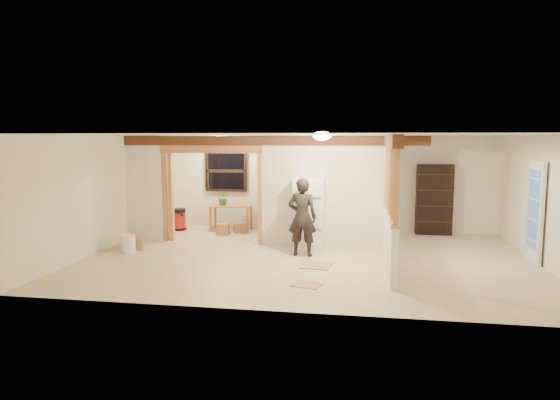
% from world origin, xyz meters
% --- Properties ---
extents(floor, '(9.00, 6.50, 0.01)m').
position_xyz_m(floor, '(0.00, 0.00, -0.01)').
color(floor, beige).
rests_on(floor, ground).
extents(ceiling, '(9.00, 6.50, 0.01)m').
position_xyz_m(ceiling, '(0.00, 0.00, 2.50)').
color(ceiling, white).
extents(wall_back, '(9.00, 0.01, 2.50)m').
position_xyz_m(wall_back, '(0.00, 3.25, 1.25)').
color(wall_back, silver).
rests_on(wall_back, floor).
extents(wall_front, '(9.00, 0.01, 2.50)m').
position_xyz_m(wall_front, '(0.00, -3.25, 1.25)').
color(wall_front, silver).
rests_on(wall_front, floor).
extents(wall_left, '(0.01, 6.50, 2.50)m').
position_xyz_m(wall_left, '(-4.50, 0.00, 1.25)').
color(wall_left, silver).
rests_on(wall_left, floor).
extents(wall_right, '(0.01, 6.50, 2.50)m').
position_xyz_m(wall_right, '(4.50, 0.00, 1.25)').
color(wall_right, silver).
rests_on(wall_right, floor).
extents(partition_left_stub, '(0.90, 0.12, 2.50)m').
position_xyz_m(partition_left_stub, '(-4.05, 1.20, 1.25)').
color(partition_left_stub, white).
rests_on(partition_left_stub, floor).
extents(partition_center, '(2.80, 0.12, 2.50)m').
position_xyz_m(partition_center, '(0.20, 1.20, 1.25)').
color(partition_center, white).
rests_on(partition_center, floor).
extents(doorway_frame, '(2.46, 0.14, 2.20)m').
position_xyz_m(doorway_frame, '(-2.40, 1.20, 1.10)').
color(doorway_frame, '#BC7F4F').
rests_on(doorway_frame, floor).
extents(header_beam_back, '(7.00, 0.18, 0.22)m').
position_xyz_m(header_beam_back, '(-1.00, 1.20, 2.38)').
color(header_beam_back, '#542E1C').
rests_on(header_beam_back, ceiling).
extents(header_beam_right, '(0.18, 3.30, 0.22)m').
position_xyz_m(header_beam_right, '(1.60, -0.40, 2.38)').
color(header_beam_right, '#542E1C').
rests_on(header_beam_right, ceiling).
extents(pony_wall, '(0.12, 3.20, 1.00)m').
position_xyz_m(pony_wall, '(1.60, -0.40, 0.50)').
color(pony_wall, white).
rests_on(pony_wall, floor).
extents(stud_partition, '(0.14, 3.20, 1.32)m').
position_xyz_m(stud_partition, '(1.60, -0.40, 1.66)').
color(stud_partition, '#BC7F4F').
rests_on(stud_partition, pony_wall).
extents(window_back, '(1.12, 0.10, 1.10)m').
position_xyz_m(window_back, '(-2.60, 3.17, 1.55)').
color(window_back, black).
rests_on(window_back, wall_back).
extents(french_door, '(0.12, 0.86, 2.00)m').
position_xyz_m(french_door, '(4.42, 0.40, 1.00)').
color(french_door, white).
rests_on(french_door, floor).
extents(ceiling_dome_main, '(0.36, 0.36, 0.16)m').
position_xyz_m(ceiling_dome_main, '(0.30, -0.50, 2.48)').
color(ceiling_dome_main, '#FFEABF').
rests_on(ceiling_dome_main, ceiling).
extents(ceiling_dome_util, '(0.32, 0.32, 0.14)m').
position_xyz_m(ceiling_dome_util, '(-2.50, 2.30, 2.48)').
color(ceiling_dome_util, '#FFEABF').
rests_on(ceiling_dome_util, ceiling).
extents(hanging_bulb, '(0.07, 0.07, 0.07)m').
position_xyz_m(hanging_bulb, '(-2.00, 1.60, 2.18)').
color(hanging_bulb, '#FFD88C').
rests_on(hanging_bulb, ceiling).
extents(refrigerator, '(0.66, 0.64, 1.61)m').
position_xyz_m(refrigerator, '(-0.07, 0.82, 0.80)').
color(refrigerator, white).
rests_on(refrigerator, floor).
extents(woman, '(0.61, 0.42, 1.63)m').
position_xyz_m(woman, '(-0.14, 0.16, 0.82)').
color(woman, '#2B2727').
rests_on(woman, floor).
extents(work_table, '(1.17, 0.75, 0.68)m').
position_xyz_m(work_table, '(-2.35, 2.73, 0.34)').
color(work_table, '#BC7F4F').
rests_on(work_table, floor).
extents(potted_plant, '(0.37, 0.33, 0.40)m').
position_xyz_m(potted_plant, '(-2.53, 2.64, 0.88)').
color(potted_plant, '#316027').
rests_on(potted_plant, work_table).
extents(shop_vac, '(0.48, 0.48, 0.58)m').
position_xyz_m(shop_vac, '(-3.77, 2.58, 0.29)').
color(shop_vac, maroon).
rests_on(shop_vac, floor).
extents(bookshelf, '(0.89, 0.30, 1.78)m').
position_xyz_m(bookshelf, '(2.87, 3.03, 0.89)').
color(bookshelf, black).
rests_on(bookshelf, floor).
extents(bucket, '(0.35, 0.35, 0.39)m').
position_xyz_m(bucket, '(-3.85, -0.17, 0.19)').
color(bucket, white).
rests_on(bucket, floor).
extents(box_util_a, '(0.32, 0.27, 0.27)m').
position_xyz_m(box_util_a, '(-2.02, 2.42, 0.13)').
color(box_util_a, '#98684A').
rests_on(box_util_a, floor).
extents(box_util_b, '(0.32, 0.32, 0.28)m').
position_xyz_m(box_util_b, '(-2.41, 2.12, 0.14)').
color(box_util_b, '#98684A').
rests_on(box_util_b, floor).
extents(box_front, '(0.39, 0.35, 0.26)m').
position_xyz_m(box_front, '(-3.84, 0.15, 0.13)').
color(box_front, '#98684A').
rests_on(box_front, floor).
extents(floor_panel_near, '(0.60, 0.60, 0.02)m').
position_xyz_m(floor_panel_near, '(0.22, -0.65, 0.01)').
color(floor_panel_near, tan).
rests_on(floor_panel_near, floor).
extents(floor_panel_far, '(0.57, 0.51, 0.02)m').
position_xyz_m(floor_panel_far, '(0.19, -1.93, 0.01)').
color(floor_panel_far, tan).
rests_on(floor_panel_far, floor).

